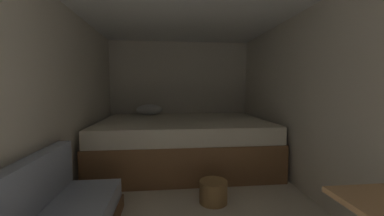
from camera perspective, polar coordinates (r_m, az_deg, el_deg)
The scene contains 6 objects.
ground_plane at distance 2.44m, azimuth 0.47°, elevation -25.10°, with size 6.87×6.87×0.00m, color beige.
wall_back at distance 4.56m, azimuth -3.04°, elevation 2.90°, with size 2.76×0.05×2.11m, color beige.
wall_left at distance 2.38m, azimuth -33.97°, elevation 0.12°, with size 0.05×4.87×2.11m, color beige.
wall_right at distance 2.64m, azimuth 31.16°, elevation 0.65°, with size 0.05×4.87×2.11m, color beige.
bed at distance 3.70m, azimuth -2.28°, elevation -8.39°, with size 2.54×1.79×0.92m.
wicker_basket at distance 2.62m, azimuth 5.29°, elevation -19.89°, with size 0.30×0.30×0.23m.
Camera 1 is at (-0.24, -0.43, 1.22)m, focal length 21.58 mm.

